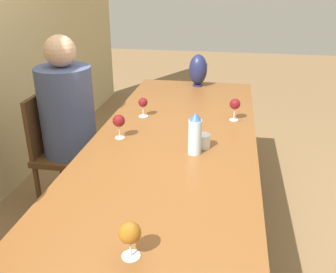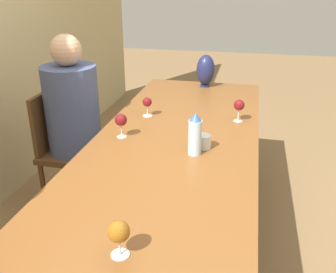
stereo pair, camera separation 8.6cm
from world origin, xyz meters
name	(u,v)px [view 2 (the right image)]	position (x,y,z in m)	size (l,w,h in m)	color
dining_table	(163,173)	(0.00, 0.00, 0.70)	(3.17, 0.95, 0.76)	brown
water_bottle	(195,134)	(0.14, -0.14, 0.87)	(0.07, 0.07, 0.23)	silver
water_tumbler	(204,142)	(0.22, -0.18, 0.80)	(0.08, 0.08, 0.08)	silver
vase	(206,70)	(1.45, -0.02, 0.90)	(0.15, 0.15, 0.27)	#1E234C
wine_glass_0	(239,106)	(0.68, -0.34, 0.87)	(0.07, 0.07, 0.15)	silver
wine_glass_1	(121,120)	(0.27, 0.32, 0.86)	(0.07, 0.07, 0.14)	silver
wine_glass_3	(119,232)	(-0.69, -0.01, 0.85)	(0.08, 0.08, 0.14)	silver
wine_glass_4	(147,103)	(0.64, 0.26, 0.85)	(0.07, 0.07, 0.13)	silver
chair_far	(68,146)	(0.59, 0.85, 0.50)	(0.44, 0.44, 0.90)	brown
person_far	(76,122)	(0.59, 0.77, 0.69)	(0.37, 0.37, 1.29)	#2D2D38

